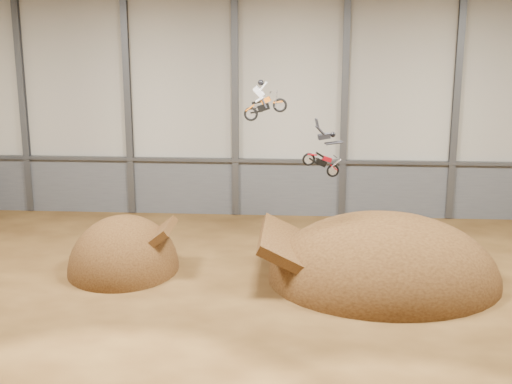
{
  "coord_description": "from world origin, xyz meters",
  "views": [
    {
      "loc": [
        0.84,
        -28.6,
        12.72
      ],
      "look_at": [
        -1.33,
        4.0,
        4.3
      ],
      "focal_mm": 50.0,
      "sensor_mm": 36.0,
      "label": 1
    }
  ],
  "objects_px": {
    "takeoff_ramp": "(124,270)",
    "fmx_rider_a": "(268,96)",
    "fmx_rider_b": "(318,148)",
    "landing_ramp": "(383,280)"
  },
  "relations": [
    {
      "from": "takeoff_ramp",
      "to": "fmx_rider_b",
      "type": "distance_m",
      "value": 11.69
    },
    {
      "from": "takeoff_ramp",
      "to": "fmx_rider_a",
      "type": "distance_m",
      "value": 11.26
    },
    {
      "from": "takeoff_ramp",
      "to": "fmx_rider_b",
      "type": "xyz_separation_m",
      "value": [
        9.59,
        -1.23,
        6.58
      ]
    },
    {
      "from": "landing_ramp",
      "to": "takeoff_ramp",
      "type": "bearing_deg",
      "value": 177.55
    },
    {
      "from": "takeoff_ramp",
      "to": "fmx_rider_a",
      "type": "xyz_separation_m",
      "value": [
        7.11,
        1.75,
        8.56
      ]
    },
    {
      "from": "landing_ramp",
      "to": "fmx_rider_a",
      "type": "relative_size",
      "value": 5.09
    },
    {
      "from": "landing_ramp",
      "to": "fmx_rider_b",
      "type": "relative_size",
      "value": 4.49
    },
    {
      "from": "takeoff_ramp",
      "to": "fmx_rider_b",
      "type": "relative_size",
      "value": 2.56
    },
    {
      "from": "fmx_rider_a",
      "to": "fmx_rider_b",
      "type": "height_order",
      "value": "fmx_rider_a"
    },
    {
      "from": "takeoff_ramp",
      "to": "landing_ramp",
      "type": "height_order",
      "value": "landing_ramp"
    }
  ]
}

